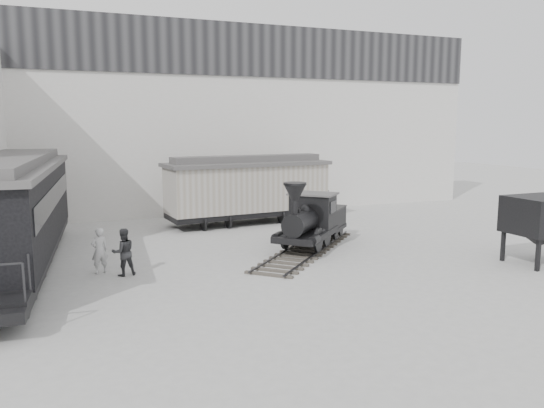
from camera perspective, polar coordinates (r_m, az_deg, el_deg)
name	(u,v)px	position (r m, az deg, el deg)	size (l,w,h in m)	color
ground	(324,275)	(18.78, 5.61, -7.61)	(90.00, 90.00, 0.00)	#9E9E9B
north_wall	(212,119)	(32.15, -6.43, 9.05)	(34.00, 2.51, 11.00)	silver
locomotive	(311,223)	(22.51, 4.17, -2.08)	(7.02, 7.25, 2.93)	#393431
boxcar	(248,188)	(28.23, -2.62, 1.75)	(9.07, 3.63, 3.62)	black
passenger_coach	(12,212)	(21.29, -26.21, -0.77)	(3.95, 14.34, 3.79)	black
visitor_a	(99,251)	(19.68, -18.07, -4.79)	(0.60, 0.39, 1.64)	silver
visitor_b	(123,252)	(19.16, -15.69, -5.00)	(0.81, 0.63, 1.67)	#2F2F32
coal_hopper	(541,220)	(22.31, 26.94, -1.55)	(2.40, 1.98, 2.56)	black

